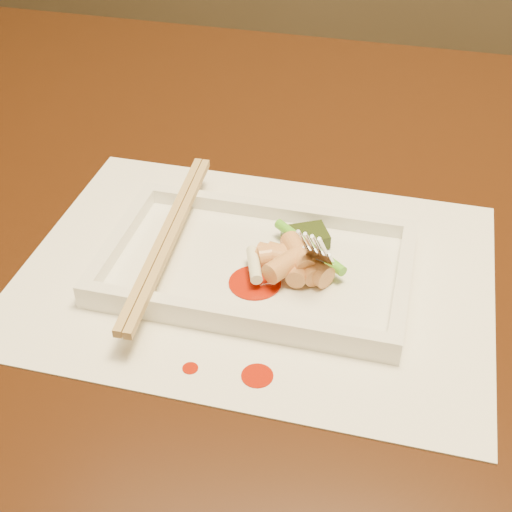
% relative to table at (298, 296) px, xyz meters
% --- Properties ---
extents(table, '(1.40, 0.90, 0.75)m').
position_rel_table_xyz_m(table, '(0.00, 0.00, 0.00)').
color(table, black).
rests_on(table, ground).
extents(placemat, '(0.40, 0.30, 0.00)m').
position_rel_table_xyz_m(placemat, '(-0.02, -0.09, 0.10)').
color(placemat, white).
rests_on(placemat, table).
extents(sauce_splatter_a, '(0.02, 0.02, 0.00)m').
position_rel_table_xyz_m(sauce_splatter_a, '(0.01, -0.21, 0.10)').
color(sauce_splatter_a, '#A31704').
rests_on(sauce_splatter_a, placemat).
extents(sauce_splatter_b, '(0.01, 0.01, 0.00)m').
position_rel_table_xyz_m(sauce_splatter_b, '(-0.04, -0.21, 0.10)').
color(sauce_splatter_b, '#A31704').
rests_on(sauce_splatter_b, placemat).
extents(plate_base, '(0.26, 0.16, 0.01)m').
position_rel_table_xyz_m(plate_base, '(-0.02, -0.09, 0.11)').
color(plate_base, white).
rests_on(plate_base, placemat).
extents(plate_rim_far, '(0.26, 0.01, 0.01)m').
position_rel_table_xyz_m(plate_rim_far, '(-0.02, -0.02, 0.12)').
color(plate_rim_far, white).
rests_on(plate_rim_far, plate_base).
extents(plate_rim_near, '(0.26, 0.01, 0.01)m').
position_rel_table_xyz_m(plate_rim_near, '(-0.02, -0.17, 0.12)').
color(plate_rim_near, white).
rests_on(plate_rim_near, plate_base).
extents(plate_rim_left, '(0.01, 0.14, 0.01)m').
position_rel_table_xyz_m(plate_rim_left, '(-0.15, -0.09, 0.12)').
color(plate_rim_left, white).
rests_on(plate_rim_left, plate_base).
extents(plate_rim_right, '(0.01, 0.14, 0.01)m').
position_rel_table_xyz_m(plate_rim_right, '(0.10, -0.09, 0.12)').
color(plate_rim_right, white).
rests_on(plate_rim_right, plate_base).
extents(veg_piece, '(0.05, 0.04, 0.01)m').
position_rel_table_xyz_m(veg_piece, '(0.01, -0.05, 0.12)').
color(veg_piece, black).
rests_on(veg_piece, plate_base).
extents(scallion_white, '(0.02, 0.04, 0.01)m').
position_rel_table_xyz_m(scallion_white, '(-0.02, -0.11, 0.12)').
color(scallion_white, '#EAEACC').
rests_on(scallion_white, plate_base).
extents(scallion_green, '(0.07, 0.06, 0.01)m').
position_rel_table_xyz_m(scallion_green, '(0.02, -0.07, 0.12)').
color(scallion_green, '#42A019').
rests_on(scallion_green, plate_base).
extents(chopstick_a, '(0.02, 0.25, 0.01)m').
position_rel_table_xyz_m(chopstick_a, '(-0.10, -0.09, 0.13)').
color(chopstick_a, tan).
rests_on(chopstick_a, plate_rim_near).
extents(chopstick_b, '(0.02, 0.25, 0.01)m').
position_rel_table_xyz_m(chopstick_b, '(-0.10, -0.09, 0.13)').
color(chopstick_b, tan).
rests_on(chopstick_b, plate_rim_near).
extents(fork, '(0.09, 0.10, 0.14)m').
position_rel_table_xyz_m(fork, '(0.05, -0.07, 0.18)').
color(fork, silver).
rests_on(fork, plate_base).
extents(sauce_blob_0, '(0.04, 0.04, 0.00)m').
position_rel_table_xyz_m(sauce_blob_0, '(-0.02, -0.12, 0.11)').
color(sauce_blob_0, '#A31704').
rests_on(sauce_blob_0, plate_base).
extents(rice_cake_0, '(0.04, 0.04, 0.02)m').
position_rel_table_xyz_m(rice_cake_0, '(0.02, -0.09, 0.12)').
color(rice_cake_0, tan).
rests_on(rice_cake_0, plate_base).
extents(rice_cake_1, '(0.05, 0.03, 0.02)m').
position_rel_table_xyz_m(rice_cake_1, '(0.00, -0.09, 0.12)').
color(rice_cake_1, tan).
rests_on(rice_cake_1, plate_base).
extents(rice_cake_2, '(0.04, 0.05, 0.02)m').
position_rel_table_xyz_m(rice_cake_2, '(0.01, -0.10, 0.13)').
color(rice_cake_2, tan).
rests_on(rice_cake_2, plate_base).
extents(rice_cake_3, '(0.02, 0.04, 0.02)m').
position_rel_table_xyz_m(rice_cake_3, '(0.02, -0.09, 0.12)').
color(rice_cake_3, tan).
rests_on(rice_cake_3, plate_base).
extents(rice_cake_4, '(0.05, 0.04, 0.02)m').
position_rel_table_xyz_m(rice_cake_4, '(0.00, -0.08, 0.12)').
color(rice_cake_4, tan).
rests_on(rice_cake_4, plate_base).
extents(rice_cake_5, '(0.04, 0.05, 0.02)m').
position_rel_table_xyz_m(rice_cake_5, '(0.01, -0.09, 0.13)').
color(rice_cake_5, tan).
rests_on(rice_cake_5, plate_base).
extents(rice_cake_6, '(0.05, 0.04, 0.02)m').
position_rel_table_xyz_m(rice_cake_6, '(0.02, -0.09, 0.12)').
color(rice_cake_6, tan).
rests_on(rice_cake_6, plate_base).
extents(rice_cake_7, '(0.04, 0.03, 0.02)m').
position_rel_table_xyz_m(rice_cake_7, '(0.01, -0.09, 0.12)').
color(rice_cake_7, tan).
rests_on(rice_cake_7, plate_base).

